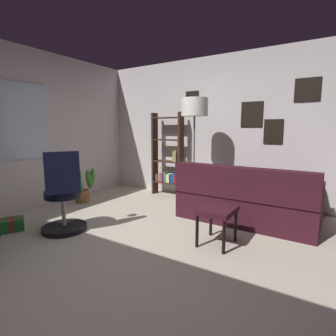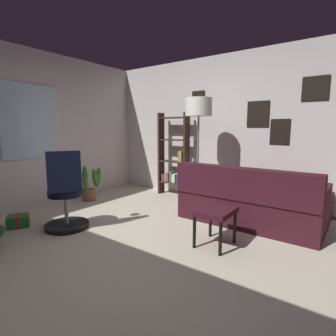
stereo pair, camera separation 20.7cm
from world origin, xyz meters
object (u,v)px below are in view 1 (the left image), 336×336
(office_chair, at_px, (63,201))
(potted_plant, at_px, (82,187))
(bookshelf, at_px, (168,159))
(footstool, at_px, (217,213))
(gift_box_green, at_px, (12,224))
(couch, at_px, (258,200))
(floor_lamp, at_px, (195,113))

(office_chair, height_order, potted_plant, office_chair)
(office_chair, xyz_separation_m, bookshelf, (2.30, -0.12, 0.31))
(footstool, xyz_separation_m, gift_box_green, (-1.03, 2.41, -0.29))
(couch, relative_size, footstool, 4.24)
(couch, relative_size, office_chair, 1.82)
(footstool, height_order, bookshelf, bookshelf)
(office_chair, relative_size, potted_plant, 1.62)
(office_chair, bearing_deg, bookshelf, -2.88)
(bookshelf, relative_size, potted_plant, 2.51)
(couch, xyz_separation_m, bookshelf, (0.50, 1.86, 0.44))
(couch, distance_m, potted_plant, 2.99)
(gift_box_green, height_order, office_chair, office_chair)
(office_chair, distance_m, floor_lamp, 2.34)
(footstool, bearing_deg, bookshelf, 46.19)
(couch, xyz_separation_m, office_chair, (-1.80, 1.97, 0.13))
(footstool, bearing_deg, potted_plant, 82.33)
(bookshelf, xyz_separation_m, potted_plant, (-1.24, 1.04, -0.44))
(office_chair, height_order, floor_lamp, floor_lamp)
(office_chair, bearing_deg, couch, -47.62)
(floor_lamp, bearing_deg, footstool, -142.35)
(footstool, xyz_separation_m, potted_plant, (0.36, 2.70, -0.08))
(floor_lamp, xyz_separation_m, potted_plant, (-0.76, 1.84, -1.27))
(footstool, height_order, gift_box_green, footstool)
(footstool, distance_m, office_chair, 1.92)
(office_chair, bearing_deg, potted_plant, 40.88)
(couch, distance_m, footstool, 1.12)
(couch, height_order, office_chair, office_chair)
(footstool, distance_m, floor_lamp, 1.85)
(bookshelf, height_order, floor_lamp, floor_lamp)
(couch, relative_size, floor_lamp, 1.06)
(footstool, xyz_separation_m, office_chair, (-0.70, 1.78, 0.05))
(couch, xyz_separation_m, footstool, (-1.10, 0.19, 0.08))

